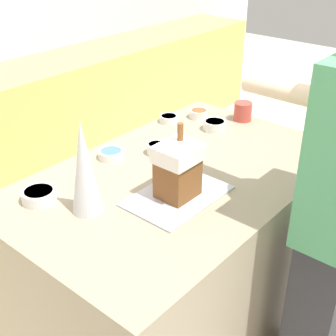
{
  "coord_description": "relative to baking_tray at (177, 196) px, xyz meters",
  "views": [
    {
      "loc": [
        -1.4,
        -1.13,
        1.91
      ],
      "look_at": [
        -0.08,
        0.0,
        0.95
      ],
      "focal_mm": 50.0,
      "sensor_mm": 36.0,
      "label": 1
    }
  ],
  "objects": [
    {
      "name": "gingerbread_house",
      "position": [
        0.0,
        0.0,
        0.12
      ],
      "size": [
        0.17,
        0.15,
        0.3
      ],
      "color": "brown",
      "rests_on": "baking_tray"
    },
    {
      "name": "candy_bowl_near_tray_left",
      "position": [
        0.72,
        0.44,
        0.02
      ],
      "size": [
        0.1,
        0.1,
        0.05
      ],
      "color": "silver",
      "rests_on": "kitchen_island"
    },
    {
      "name": "candy_bowl_behind_tray",
      "position": [
        -0.38,
        0.4,
        0.02
      ],
      "size": [
        0.14,
        0.14,
        0.05
      ],
      "color": "white",
      "rests_on": "kitchen_island"
    },
    {
      "name": "ground_plane",
      "position": [
        0.15,
        0.12,
        -0.89
      ],
      "size": [
        12.0,
        12.0,
        0.0
      ],
      "primitive_type": "plane",
      "color": "beige"
    },
    {
      "name": "candy_bowl_near_tray_right",
      "position": [
        0.23,
        0.32,
        0.02
      ],
      "size": [
        0.09,
        0.09,
        0.05
      ],
      "color": "white",
      "rests_on": "kitchen_island"
    },
    {
      "name": "candy_bowl_center_rear",
      "position": [
        0.56,
        0.53,
        0.02
      ],
      "size": [
        0.1,
        0.1,
        0.04
      ],
      "color": "silver",
      "rests_on": "kitchen_island"
    },
    {
      "name": "mug",
      "position": [
        0.85,
        0.23,
        0.05
      ],
      "size": [
        0.1,
        0.1,
        0.1
      ],
      "color": "#B24238",
      "rests_on": "kitchen_island"
    },
    {
      "name": "candy_bowl_far_right",
      "position": [
        0.64,
        0.27,
        0.02
      ],
      "size": [
        0.12,
        0.12,
        0.05
      ],
      "color": "silver",
      "rests_on": "kitchen_island"
    },
    {
      "name": "decorative_tree",
      "position": [
        -0.3,
        0.2,
        0.19
      ],
      "size": [
        0.12,
        0.12,
        0.38
      ],
      "color": "silver",
      "rests_on": "kitchen_island"
    },
    {
      "name": "candy_bowl_beside_tree",
      "position": [
        0.06,
        0.45,
        0.02
      ],
      "size": [
        0.12,
        0.12,
        0.04
      ],
      "color": "white",
      "rests_on": "kitchen_island"
    },
    {
      "name": "baking_tray",
      "position": [
        0.0,
        0.0,
        0.0
      ],
      "size": [
        0.42,
        0.28,
        0.01
      ],
      "color": "#B2B2BC",
      "rests_on": "kitchen_island"
    },
    {
      "name": "kitchen_island",
      "position": [
        0.15,
        0.12,
        -0.45
      ],
      "size": [
        1.55,
        0.97,
        0.89
      ],
      "color": "gray",
      "rests_on": "ground_plane"
    }
  ]
}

